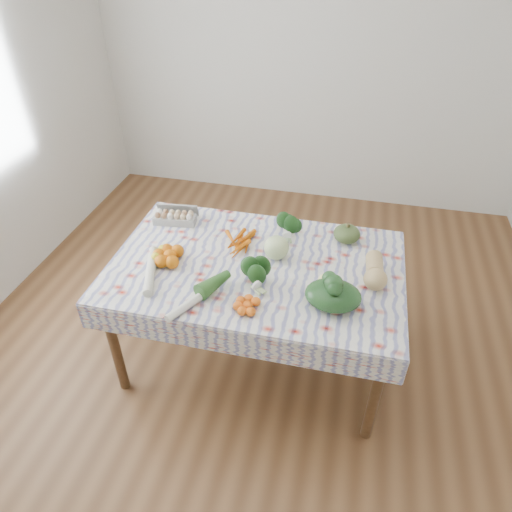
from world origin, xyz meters
The scene contains 17 objects.
ground centered at (0.00, 0.00, 0.00)m, with size 4.50×4.50×0.00m, color brown.
wall_back centered at (0.00, 2.25, 1.40)m, with size 4.00×0.04×2.80m, color silver.
dining_table centered at (0.00, 0.00, 0.68)m, with size 1.60×1.00×0.75m.
tablecloth centered at (0.00, 0.00, 0.76)m, with size 1.66×1.06×0.01m, color silver.
egg_carton centered at (-0.61, 0.31, 0.80)m, with size 0.27×0.11×0.07m, color #999994.
carrot_bunch centered at (-0.14, 0.13, 0.78)m, with size 0.23×0.21×0.04m, color #CE5C08.
kale_bunch centered at (0.13, 0.32, 0.82)m, with size 0.14×0.12×0.12m, color #163D14.
kabocha_squash centered at (0.48, 0.35, 0.81)m, with size 0.16×0.16×0.11m, color #465B2B.
cabbage centered at (0.10, 0.09, 0.83)m, with size 0.14×0.14×0.14m, color #C5DB92.
butternut_squash centered at (0.66, 0.02, 0.82)m, with size 0.13×0.27×0.13m, color tan.
orange_cluster centered at (-0.49, -0.09, 0.80)m, with size 0.24×0.24×0.08m, color #D66609.
broccoli centered at (0.02, -0.19, 0.81)m, with size 0.14×0.14×0.10m, color #1B4618.
mandarin_cluster centered at (0.04, -0.37, 0.79)m, with size 0.17×0.17×0.05m, color orange.
grapefruit centered at (0.41, -0.13, 0.81)m, with size 0.10×0.10×0.10m, color #EEF07A.
spinach_bag centered at (0.46, -0.24, 0.83)m, with size 0.29×0.23×0.13m, color #173717.
daikon centered at (-0.54, -0.24, 0.79)m, with size 0.05×0.05×0.36m, color beige.
leek centered at (-0.22, -0.37, 0.78)m, with size 0.05×0.05×0.42m, color silver.
Camera 1 is at (0.47, -2.00, 2.37)m, focal length 32.00 mm.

